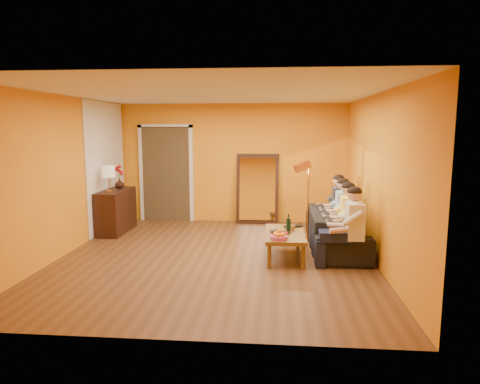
# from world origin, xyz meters

# --- Properties ---
(room_shell) EXTENTS (5.00, 5.50, 2.60)m
(room_shell) POSITION_xyz_m (0.00, 0.37, 1.30)
(room_shell) COLOR brown
(room_shell) RESTS_ON ground
(white_accent) EXTENTS (0.02, 1.90, 2.58)m
(white_accent) POSITION_xyz_m (-2.48, 1.75, 1.30)
(white_accent) COLOR white
(white_accent) RESTS_ON wall_left
(doorway_recess) EXTENTS (1.06, 0.30, 2.10)m
(doorway_recess) POSITION_xyz_m (-1.50, 2.83, 1.05)
(doorway_recess) COLOR #3F2D19
(doorway_recess) RESTS_ON floor
(door_jamb_left) EXTENTS (0.08, 0.06, 2.20)m
(door_jamb_left) POSITION_xyz_m (-2.07, 2.71, 1.05)
(door_jamb_left) COLOR white
(door_jamb_left) RESTS_ON wall_back
(door_jamb_right) EXTENTS (0.08, 0.06, 2.20)m
(door_jamb_right) POSITION_xyz_m (-0.93, 2.71, 1.05)
(door_jamb_right) COLOR white
(door_jamb_right) RESTS_ON wall_back
(door_header) EXTENTS (1.22, 0.06, 0.08)m
(door_header) POSITION_xyz_m (-1.50, 2.71, 2.12)
(door_header) COLOR white
(door_header) RESTS_ON wall_back
(mirror_frame) EXTENTS (0.92, 0.27, 1.51)m
(mirror_frame) POSITION_xyz_m (0.55, 2.63, 0.76)
(mirror_frame) COLOR black
(mirror_frame) RESTS_ON floor
(mirror_glass) EXTENTS (0.78, 0.21, 1.35)m
(mirror_glass) POSITION_xyz_m (0.55, 2.59, 0.76)
(mirror_glass) COLOR white
(mirror_glass) RESTS_ON mirror_frame
(sideboard) EXTENTS (0.44, 1.18, 0.85)m
(sideboard) POSITION_xyz_m (-2.24, 1.55, 0.42)
(sideboard) COLOR black
(sideboard) RESTS_ON floor
(table_lamp) EXTENTS (0.24, 0.24, 0.51)m
(table_lamp) POSITION_xyz_m (-2.24, 1.25, 1.10)
(table_lamp) COLOR beige
(table_lamp) RESTS_ON sideboard
(sofa) EXTENTS (2.23, 0.87, 0.65)m
(sofa) POSITION_xyz_m (2.00, 0.70, 0.33)
(sofa) COLOR black
(sofa) RESTS_ON floor
(coffee_table) EXTENTS (0.64, 1.23, 0.42)m
(coffee_table) POSITION_xyz_m (1.11, 0.07, 0.21)
(coffee_table) COLOR brown
(coffee_table) RESTS_ON floor
(floor_lamp) EXTENTS (0.34, 0.30, 1.44)m
(floor_lamp) POSITION_xyz_m (1.55, 1.16, 0.72)
(floor_lamp) COLOR #C67C3A
(floor_lamp) RESTS_ON floor
(dog) EXTENTS (0.44, 0.61, 0.65)m
(dog) POSITION_xyz_m (2.10, 0.35, 0.33)
(dog) COLOR olive
(dog) RESTS_ON floor
(person_far_left) EXTENTS (0.70, 0.44, 1.22)m
(person_far_left) POSITION_xyz_m (2.13, -0.30, 0.61)
(person_far_left) COLOR beige
(person_far_left) RESTS_ON sofa
(person_mid_left) EXTENTS (0.70, 0.44, 1.22)m
(person_mid_left) POSITION_xyz_m (2.13, 0.25, 0.61)
(person_mid_left) COLOR #FFE354
(person_mid_left) RESTS_ON sofa
(person_mid_right) EXTENTS (0.70, 0.44, 1.22)m
(person_mid_right) POSITION_xyz_m (2.13, 0.80, 0.61)
(person_mid_right) COLOR #7F9AC5
(person_mid_right) RESTS_ON sofa
(person_far_right) EXTENTS (0.70, 0.44, 1.22)m
(person_far_right) POSITION_xyz_m (2.13, 1.35, 0.61)
(person_far_right) COLOR #303035
(person_far_right) RESTS_ON sofa
(fruit_bowl) EXTENTS (0.26, 0.26, 0.16)m
(fruit_bowl) POSITION_xyz_m (1.01, -0.38, 0.50)
(fruit_bowl) COLOR #C5458E
(fruit_bowl) RESTS_ON coffee_table
(wine_bottle) EXTENTS (0.07, 0.07, 0.31)m
(wine_bottle) POSITION_xyz_m (1.16, 0.02, 0.58)
(wine_bottle) COLOR black
(wine_bottle) RESTS_ON coffee_table
(tumbler) EXTENTS (0.11, 0.11, 0.09)m
(tumbler) POSITION_xyz_m (1.23, 0.19, 0.46)
(tumbler) COLOR #B27F3F
(tumbler) RESTS_ON coffee_table
(laptop) EXTENTS (0.43, 0.38, 0.03)m
(laptop) POSITION_xyz_m (1.29, 0.42, 0.43)
(laptop) COLOR black
(laptop) RESTS_ON coffee_table
(book_lower) EXTENTS (0.26, 0.29, 0.02)m
(book_lower) POSITION_xyz_m (0.93, -0.13, 0.43)
(book_lower) COLOR black
(book_lower) RESTS_ON coffee_table
(book_mid) EXTENTS (0.27, 0.31, 0.02)m
(book_mid) POSITION_xyz_m (0.94, -0.12, 0.45)
(book_mid) COLOR #A31214
(book_mid) RESTS_ON book_lower
(book_upper) EXTENTS (0.25, 0.26, 0.02)m
(book_upper) POSITION_xyz_m (0.93, -0.14, 0.47)
(book_upper) COLOR black
(book_upper) RESTS_ON book_mid
(vase) EXTENTS (0.19, 0.19, 0.20)m
(vase) POSITION_xyz_m (-2.24, 1.80, 0.95)
(vase) COLOR black
(vase) RESTS_ON sideboard
(flowers) EXTENTS (0.17, 0.17, 0.48)m
(flowers) POSITION_xyz_m (-2.24, 1.80, 1.21)
(flowers) COLOR #A31214
(flowers) RESTS_ON vase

